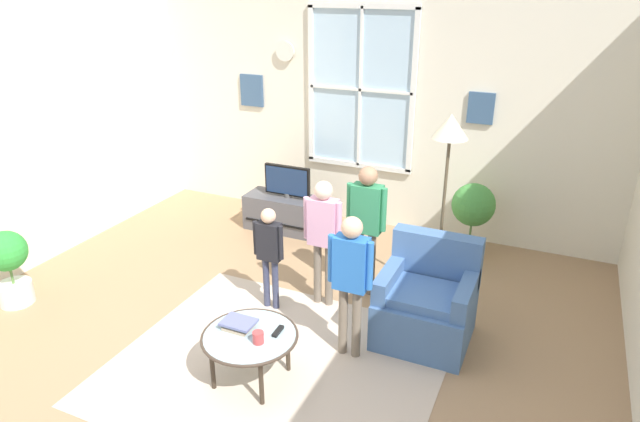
{
  "coord_description": "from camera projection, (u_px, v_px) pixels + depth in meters",
  "views": [
    {
      "loc": [
        2.1,
        -3.14,
        2.86
      ],
      "look_at": [
        0.26,
        0.97,
        0.98
      ],
      "focal_mm": 31.24,
      "sensor_mm": 36.0,
      "label": 1
    }
  ],
  "objects": [
    {
      "name": "cup",
      "position": [
        258.0,
        337.0,
        4.05
      ],
      "size": [
        0.08,
        0.08,
        0.09
      ],
      "primitive_type": "cylinder",
      "color": "#BF3F3F",
      "rests_on": "coffee_table"
    },
    {
      "name": "area_rug",
      "position": [
        276.0,
        365.0,
        4.46
      ],
      "size": [
        2.52,
        2.17,
        0.01
      ],
      "primitive_type": "cube",
      "color": "#C6B29E",
      "rests_on": "ground_plane"
    },
    {
      "name": "potted_plant_corner",
      "position": [
        9.0,
        263.0,
        5.16
      ],
      "size": [
        0.38,
        0.38,
        0.74
      ],
      "color": "silver",
      "rests_on": "ground_plane"
    },
    {
      "name": "person_green_shirt",
      "position": [
        367.0,
        216.0,
        5.19
      ],
      "size": [
        0.39,
        0.18,
        1.3
      ],
      "color": "#726656",
      "rests_on": "ground_plane"
    },
    {
      "name": "tv_stand",
      "position": [
        288.0,
        214.0,
        6.78
      ],
      "size": [
        1.05,
        0.42,
        0.43
      ],
      "color": "#4C4C51",
      "rests_on": "ground_plane"
    },
    {
      "name": "floor_lamp",
      "position": [
        449.0,
        146.0,
        4.9
      ],
      "size": [
        0.32,
        0.32,
        1.79
      ],
      "color": "black",
      "rests_on": "ground_plane"
    },
    {
      "name": "ground_plane",
      "position": [
        243.0,
        359.0,
        4.55
      ],
      "size": [
        6.32,
        6.69,
        0.02
      ],
      "primitive_type": "cube",
      "color": "#9E7A56"
    },
    {
      "name": "potted_plant_by_window",
      "position": [
        473.0,
        209.0,
        6.03
      ],
      "size": [
        0.47,
        0.47,
        0.84
      ],
      "color": "silver",
      "rests_on": "ground_plane"
    },
    {
      "name": "book_stack",
      "position": [
        239.0,
        324.0,
        4.23
      ],
      "size": [
        0.25,
        0.19,
        0.06
      ],
      "color": "tan",
      "rests_on": "coffee_table"
    },
    {
      "name": "coffee_table",
      "position": [
        250.0,
        338.0,
        4.16
      ],
      "size": [
        0.73,
        0.73,
        0.41
      ],
      "color": "#99B2B7",
      "rests_on": "ground_plane"
    },
    {
      "name": "person_blue_shirt",
      "position": [
        351.0,
        272.0,
        4.3
      ],
      "size": [
        0.37,
        0.17,
        1.23
      ],
      "color": "#726656",
      "rests_on": "ground_plane"
    },
    {
      "name": "television",
      "position": [
        287.0,
        181.0,
        6.62
      ],
      "size": [
        0.58,
        0.08,
        0.39
      ],
      "color": "#4C4C4C",
      "rests_on": "tv_stand"
    },
    {
      "name": "armchair",
      "position": [
        427.0,
        303.0,
        4.7
      ],
      "size": [
        0.76,
        0.74,
        0.87
      ],
      "color": "#476B9E",
      "rests_on": "ground_plane"
    },
    {
      "name": "remote_near_books",
      "position": [
        278.0,
        331.0,
        4.18
      ],
      "size": [
        0.05,
        0.14,
        0.02
      ],
      "primitive_type": "cube",
      "rotation": [
        0.0,
        0.0,
        0.05
      ],
      "color": "black",
      "rests_on": "coffee_table"
    },
    {
      "name": "person_pink_shirt",
      "position": [
        323.0,
        229.0,
        5.02
      ],
      "size": [
        0.37,
        0.17,
        1.23
      ],
      "color": "#726656",
      "rests_on": "ground_plane"
    },
    {
      "name": "back_wall",
      "position": [
        373.0,
        105.0,
        6.59
      ],
      "size": [
        5.72,
        0.17,
        2.94
      ],
      "color": "silver",
      "rests_on": "ground_plane"
    },
    {
      "name": "person_black_shirt",
      "position": [
        269.0,
        247.0,
        5.02
      ],
      "size": [
        0.3,
        0.14,
        1.0
      ],
      "color": "#333851",
      "rests_on": "ground_plane"
    }
  ]
}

